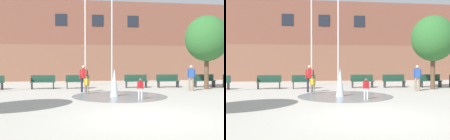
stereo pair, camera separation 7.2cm
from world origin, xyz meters
The scene contains 15 objects.
ground_plane centered at (0.00, 0.00, 0.00)m, with size 100.00×100.00×0.00m, color #B2ADA3.
library_building centered at (0.00, 20.51, 3.91)m, with size 36.00×6.05×7.82m.
splash_fountain centered at (-0.04, 5.32, 0.42)m, with size 4.92×4.92×1.44m.
park_bench_left_of_flagpoles centered at (-4.30, 9.90, 0.48)m, with size 1.60×0.44×0.91m.
park_bench_under_left_flagpole centered at (-2.00, 9.90, 0.48)m, with size 1.60×0.44×0.91m.
park_bench_center centered at (2.06, 9.91, 0.48)m, with size 1.60×0.44×0.91m.
park_bench_under_right_flagpole centered at (4.34, 9.82, 0.48)m, with size 1.60×0.44×0.91m.
park_bench_far_right centered at (7.01, 9.72, 0.48)m, with size 1.60×0.44×0.91m.
child_running centered at (0.90, 4.02, 0.58)m, with size 0.31×0.19×0.99m.
child_with_pink_shirt centered at (-1.52, 6.55, 0.58)m, with size 0.31×0.24×0.99m.
adult_in_red centered at (-1.66, 7.47, 0.93)m, with size 0.50×0.36×1.59m.
teen_by_trashcan centered at (4.92, 7.29, 0.93)m, with size 0.50×0.26×1.59m.
flagpole_left centered at (-1.37, 12.00, 4.17)m, with size 0.80×0.10×7.86m.
flagpole_right centered at (0.67, 12.00, 4.34)m, with size 0.80×0.10×8.18m.
street_tree_near_building centered at (6.42, 8.24, 3.33)m, with size 2.81×2.81×4.83m.
Camera 1 is at (-2.10, -7.97, 1.67)m, focal length 42.00 mm.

